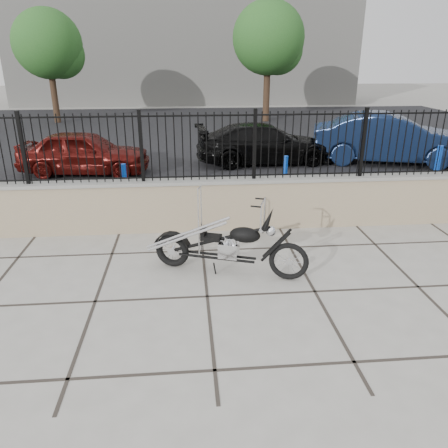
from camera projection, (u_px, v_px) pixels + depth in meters
ground_plane at (207, 297)px, 5.95m from camera, size 90.00×90.00×0.00m
parking_lot at (191, 137)px, 17.55m from camera, size 30.00×30.00×0.00m
retaining_wall at (200, 205)px, 8.09m from camera, size 14.00×0.36×0.96m
iron_fence at (199, 147)px, 7.70m from camera, size 14.00×0.08×1.20m
background_building at (186, 40)px, 29.10m from camera, size 22.00×6.00×8.00m
chopper_motorcycle at (226, 231)px, 6.37m from camera, size 2.23×1.10×1.34m
car_red at (84, 152)px, 11.87m from camera, size 3.61×1.78×1.19m
car_black at (264, 144)px, 13.06m from camera, size 4.17×1.91×1.18m
car_blue at (389, 139)px, 13.01m from camera, size 4.73×2.76×1.47m
bollard_a at (125, 184)px, 9.53m from camera, size 0.14×0.14×0.89m
bollard_b at (285, 176)px, 10.11m from camera, size 0.14×0.14×0.92m
bollard_c at (437, 168)px, 10.47m from camera, size 0.14×0.14×1.08m
tree_left at (47, 40)px, 19.88m from camera, size 3.11×3.11×5.25m
tree_right at (268, 34)px, 20.20m from camera, size 3.35×3.35×5.65m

